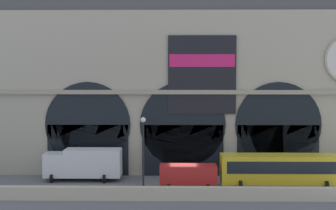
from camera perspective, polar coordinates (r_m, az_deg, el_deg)
The scene contains 7 objects.
ground_plane at distance 46.90m, azimuth 1.77°, elevation -9.38°, with size 200.00×200.00×0.00m, color slate.
quay_parapet_wall at distance 42.14m, azimuth 1.87°, elevation -10.13°, with size 90.00×0.70×1.13m, color beige.
station_building at distance 53.19m, azimuth 1.71°, elevation 3.21°, with size 41.00×5.55×20.79m.
box_truck_midwest at distance 49.93m, azimuth -9.60°, elevation -6.61°, with size 7.50×2.91×3.12m.
van_center at distance 45.94m, azimuth 2.33°, elevation -8.07°, with size 5.20×2.48×2.20m.
bus_mideast at distance 47.15m, azimuth 12.81°, elevation -7.19°, with size 11.00×3.25×3.10m.
street_lamp_quayside at distance 42.24m, azimuth -2.85°, elevation -4.77°, with size 0.44×0.44×6.90m.
Camera 1 is at (-0.70, -45.61, 10.88)m, focal length 53.10 mm.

